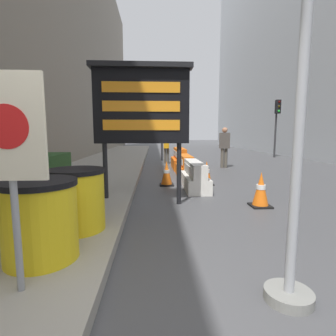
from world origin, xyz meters
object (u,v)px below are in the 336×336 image
Objects in this scene: jersey_barrier_white at (195,177)px; traffic_cone_mid at (261,190)px; message_board at (142,106)px; traffic_light_near_curb at (162,112)px; pedestrian_worker at (166,145)px; barrel_drum_foreground at (40,220)px; barrel_drum_middle at (77,199)px; jersey_barrier_orange_far at (180,160)px; warning_sign at (9,144)px; pedestrian_passerby at (224,144)px; traffic_cone_near at (167,173)px; traffic_light_far_side at (277,116)px; traffic_cone_far at (207,173)px; jersey_barrier_orange_near at (186,167)px.

jersey_barrier_white is 2.64× the size of traffic_cone_mid.
message_board is 0.78× the size of traffic_light_near_curb.
jersey_barrier_white is 1.19× the size of pedestrian_worker.
pedestrian_worker is at bearing 101.08° from traffic_cone_mid.
barrel_drum_middle is at bearing 81.59° from barrel_drum_foreground.
jersey_barrier_orange_far reaches higher than traffic_cone_mid.
jersey_barrier_white is at bearing 119.90° from traffic_cone_mid.
warning_sign is at bearing -97.49° from traffic_light_near_curb.
message_board is (1.00, 2.77, 1.52)m from barrel_drum_foreground.
barrel_drum_foreground is at bearing -103.41° from pedestrian_passerby.
traffic_light_near_curb is at bearing 12.65° from pedestrian_worker.
traffic_light_near_curb is (0.09, 7.16, 2.38)m from traffic_cone_near.
traffic_light_near_curb is at bearing 95.01° from jersey_barrier_white.
traffic_light_far_side is (7.44, 8.75, 2.29)m from traffic_cone_near.
message_board is 7.02m from pedestrian_passerby.
traffic_cone_mid is at bearing -74.81° from traffic_cone_far.
traffic_light_near_curb is at bearing 143.21° from pedestrian_passerby.
jersey_barrier_orange_near is 1.04× the size of pedestrian_worker.
pedestrian_worker is at bearing 94.49° from jersey_barrier_white.
warning_sign reaches higher than barrel_drum_middle.
pedestrian_passerby is (-4.65, -4.81, -1.57)m from traffic_light_far_side.
jersey_barrier_orange_near is at bearing 105.44° from traffic_cone_mid.
warning_sign reaches higher than jersey_barrier_orange_far.
jersey_barrier_orange_near is at bearing 69.71° from barrel_drum_foreground.
traffic_cone_near is at bearing 74.02° from warning_sign.
barrel_drum_foreground is at bearing -123.67° from traffic_light_far_side.
pedestrian_worker is (-0.49, 2.00, 0.57)m from jersey_barrier_orange_far.
jersey_barrier_white is 1.15× the size of jersey_barrier_orange_near.
traffic_light_near_curb is (0.72, 9.27, 0.62)m from message_board.
traffic_cone_far is (2.70, 3.99, -0.25)m from barrel_drum_middle.
jersey_barrier_white reaches higher than traffic_cone_near.
jersey_barrier_orange_near is 10.06m from traffic_light_far_side.
pedestrian_passerby reaches higher than traffic_cone_mid.
traffic_cone_mid is (3.44, 3.07, -1.10)m from warning_sign.
pedestrian_passerby is at bearing 5.43° from jersey_barrier_orange_far.
traffic_light_near_curb reaches higher than pedestrian_worker.
traffic_light_far_side reaches higher than traffic_cone_near.
traffic_cone_near is 0.99× the size of traffic_cone_mid.
traffic_cone_mid is 12.68m from traffic_light_far_side.
traffic_cone_near is 7.55m from traffic_light_near_curb.
traffic_cone_mid is (1.11, -4.01, 0.02)m from jersey_barrier_orange_near.
message_board is 13.53m from traffic_light_far_side.
traffic_cone_near is 3.05m from traffic_cone_mid.
barrel_drum_foreground reaches higher than traffic_cone_mid.
traffic_cone_mid is at bearing -85.04° from pedestrian_passerby.
barrel_drum_foreground is 0.45× the size of jersey_barrier_white.
barrel_drum_middle is 3.71m from traffic_cone_mid.
jersey_barrier_orange_far is (-0.00, 2.14, 0.06)m from jersey_barrier_orange_near.
barrel_drum_foreground is 1.23× the size of traffic_cone_far.
traffic_cone_near is at bearing 127.76° from traffic_cone_mid.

